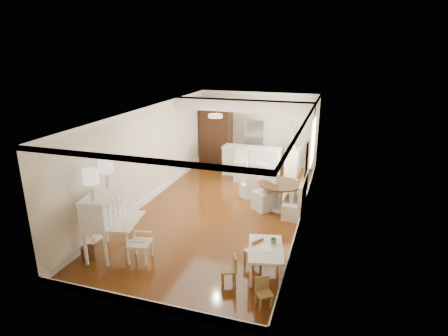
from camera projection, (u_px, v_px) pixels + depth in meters
The scene contains 20 objects.
room at pixel (227, 138), 10.36m from camera, with size 9.00×9.04×2.82m.
secretary_bureau at pixel (104, 224), 8.17m from camera, with size 1.12×1.14×1.43m, color white.
gustavian_armchair at pixel (139, 243), 7.97m from camera, with size 0.49×0.49×0.85m, color white.
wicker_basket at pixel (88, 253), 8.12m from camera, with size 0.28×0.28×0.28m, color #523019.
kids_table at pixel (265, 260), 7.58m from camera, with size 0.68×1.13×0.57m, color white.
kids_chair_a at pixel (228, 269), 7.24m from camera, with size 0.29×0.29×0.60m, color olive.
kids_chair_b at pixel (253, 250), 7.87m from camera, with size 0.31×0.31×0.64m, color #B17750.
kids_chair_c at pixel (264, 293), 6.60m from camera, with size 0.26×0.26×0.55m, color #A18049.
banquette at pixel (295, 194), 10.42m from camera, with size 0.52×1.60×0.98m, color silver.
dining_table at pixel (280, 197), 10.48m from camera, with size 1.17×1.17×0.80m, color #422A15.
slip_chair_near at pixel (265, 192), 10.46m from camera, with size 0.51×0.54×1.08m, color silver.
slip_chair_far at pixel (248, 185), 11.37m from camera, with size 0.39×0.40×0.82m, color silver.
breakfast_counter at pixel (251, 161), 13.31m from camera, with size 2.05×0.65×1.03m, color white.
bar_stool_left at pixel (241, 165), 12.76m from camera, with size 0.44×0.44×1.11m, color white.
bar_stool_right at pixel (262, 166), 12.93m from camera, with size 0.37×0.37×0.91m, color silver.
pantry_cabinet at pixel (216, 134), 14.59m from camera, with size 1.20×0.60×2.30m, color #381E11.
fridge at pixel (263, 144), 14.09m from camera, with size 0.75×0.65×1.80m, color silver.
sideboard at pixel (293, 161), 13.47m from camera, with size 0.45×1.00×0.96m, color white.
pencil_cup at pixel (273, 241), 7.67m from camera, with size 0.12×0.12×0.10m, color #5D9456.
branch_vase at pixel (293, 146), 13.25m from camera, with size 0.18×0.18×0.18m, color white.
Camera 1 is at (3.04, -9.33, 4.41)m, focal length 30.00 mm.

